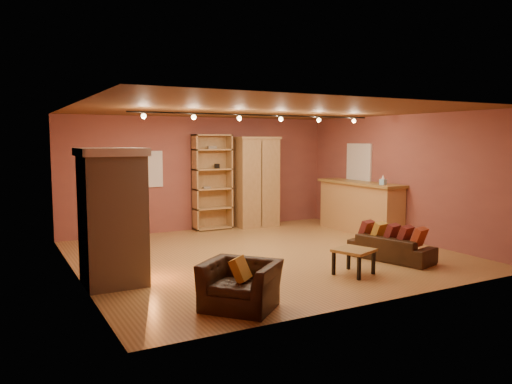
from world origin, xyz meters
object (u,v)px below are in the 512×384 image
coffee_table (354,253)px  bookcase (211,181)px  fireplace (113,217)px  armchair (240,277)px  armoire (256,182)px  bar_counter (360,207)px  loveseat (391,242)px

coffee_table → bookcase: bearing=94.4°
fireplace → armchair: size_ratio=1.86×
armoire → bar_counter: (1.81, -1.95, -0.54)m
bookcase → armoire: bookcase is taller
bookcase → armchair: bearing=-109.6°
armoire → coffee_table: (-0.80, -4.90, -0.79)m
armoire → coffee_table: armoire is taller
bookcase → coffee_table: (0.39, -5.07, -0.84)m
armoire → loveseat: (0.47, -4.44, -0.83)m
bookcase → coffee_table: bookcase is taller
bookcase → loveseat: bearing=-70.2°
fireplace → armoire: (4.43, 3.56, 0.10)m
bookcase → fireplace: bearing=-131.1°
armchair → armoire: bearing=108.6°
armoire → bar_counter: 2.71m
coffee_table → armoire: bearing=80.8°
bar_counter → coffee_table: bearing=-131.4°
armchair → bar_counter: bearing=84.1°
bookcase → armchair: (-2.02, -5.66, -0.79)m
armoire → fireplace: bearing=-141.3°
coffee_table → fireplace: bearing=159.7°
loveseat → bookcase: bearing=3.5°
bar_counter → coffee_table: 3.95m
fireplace → armchair: 2.38m
bookcase → loveseat: bookcase is taller
armchair → coffee_table: armchair is taller
coffee_table → loveseat: bearing=20.1°
bar_counter → armchair: size_ratio=2.27×
fireplace → coffee_table: size_ratio=2.89×
bar_counter → fireplace: bearing=-165.6°
armoire → armchair: bearing=-120.2°
armchair → loveseat: bearing=64.9°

